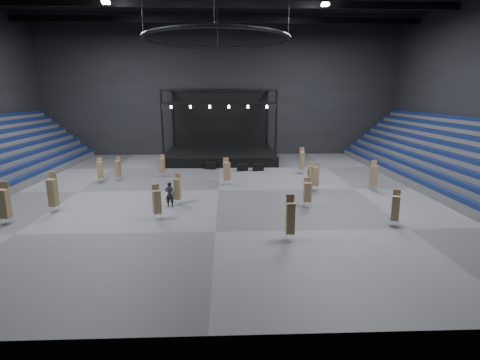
{
  "coord_description": "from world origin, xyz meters",
  "views": [
    {
      "loc": [
        0.68,
        -32.9,
        8.5
      ],
      "look_at": [
        1.89,
        -2.0,
        1.4
      ],
      "focal_mm": 28.0,
      "sensor_mm": 36.0,
      "label": 1
    }
  ],
  "objects_px": {
    "chair_stack_0": "(311,172)",
    "chair_stack_14": "(177,188)",
    "chair_stack_4": "(53,192)",
    "flight_case_right": "(258,167)",
    "chair_stack_11": "(157,201)",
    "chair_stack_3": "(302,160)",
    "chair_stack_9": "(395,207)",
    "chair_stack_6": "(227,171)",
    "chair_stack_13": "(5,203)",
    "flight_case_mid": "(243,167)",
    "man_center": "(170,194)",
    "chair_stack_5": "(315,176)",
    "chair_stack_12": "(100,169)",
    "stage": "(220,149)",
    "chair_stack_10": "(118,168)",
    "chair_stack_1": "(162,165)",
    "chair_stack_2": "(290,217)",
    "chair_stack_7": "(374,175)",
    "chair_stack_8": "(307,192)",
    "crew_member": "(311,173)"
  },
  "relations": [
    {
      "from": "chair_stack_1",
      "to": "chair_stack_14",
      "type": "relative_size",
      "value": 0.94
    },
    {
      "from": "chair_stack_8",
      "to": "chair_stack_12",
      "type": "bearing_deg",
      "value": 155.11
    },
    {
      "from": "chair_stack_2",
      "to": "chair_stack_6",
      "type": "xyz_separation_m",
      "value": [
        -3.69,
        14.13,
        -0.03
      ]
    },
    {
      "from": "crew_member",
      "to": "chair_stack_9",
      "type": "bearing_deg",
      "value": -157.22
    },
    {
      "from": "chair_stack_10",
      "to": "chair_stack_13",
      "type": "relative_size",
      "value": 0.82
    },
    {
      "from": "chair_stack_6",
      "to": "chair_stack_13",
      "type": "distance_m",
      "value": 18.22
    },
    {
      "from": "chair_stack_14",
      "to": "man_center",
      "type": "height_order",
      "value": "chair_stack_14"
    },
    {
      "from": "chair_stack_5",
      "to": "chair_stack_10",
      "type": "bearing_deg",
      "value": 153.13
    },
    {
      "from": "chair_stack_6",
      "to": "chair_stack_8",
      "type": "xyz_separation_m",
      "value": [
        6.15,
        -7.55,
        -0.14
      ]
    },
    {
      "from": "chair_stack_4",
      "to": "chair_stack_14",
      "type": "xyz_separation_m",
      "value": [
        8.86,
        1.75,
        -0.27
      ]
    },
    {
      "from": "chair_stack_1",
      "to": "chair_stack_14",
      "type": "xyz_separation_m",
      "value": [
        2.89,
        -10.28,
        0.04
      ]
    },
    {
      "from": "stage",
      "to": "chair_stack_10",
      "type": "distance_m",
      "value": 15.43
    },
    {
      "from": "flight_case_mid",
      "to": "man_center",
      "type": "height_order",
      "value": "man_center"
    },
    {
      "from": "chair_stack_9",
      "to": "chair_stack_6",
      "type": "bearing_deg",
      "value": 156.05
    },
    {
      "from": "chair_stack_0",
      "to": "chair_stack_13",
      "type": "height_order",
      "value": "chair_stack_13"
    },
    {
      "from": "flight_case_right",
      "to": "chair_stack_12",
      "type": "relative_size",
      "value": 0.49
    },
    {
      "from": "chair_stack_2",
      "to": "chair_stack_13",
      "type": "xyz_separation_m",
      "value": [
        -18.47,
        3.48,
        0.07
      ]
    },
    {
      "from": "chair_stack_3",
      "to": "chair_stack_2",
      "type": "bearing_deg",
      "value": -102.46
    },
    {
      "from": "chair_stack_5",
      "to": "chair_stack_12",
      "type": "bearing_deg",
      "value": 156.65
    },
    {
      "from": "stage",
      "to": "man_center",
      "type": "bearing_deg",
      "value": -99.76
    },
    {
      "from": "chair_stack_7",
      "to": "man_center",
      "type": "relative_size",
      "value": 1.38
    },
    {
      "from": "chair_stack_3",
      "to": "chair_stack_14",
      "type": "xyz_separation_m",
      "value": [
        -12.16,
        -11.2,
        -0.2
      ]
    },
    {
      "from": "chair_stack_0",
      "to": "chair_stack_14",
      "type": "relative_size",
      "value": 0.87
    },
    {
      "from": "chair_stack_8",
      "to": "chair_stack_10",
      "type": "bearing_deg",
      "value": 150.82
    },
    {
      "from": "stage",
      "to": "chair_stack_2",
      "type": "distance_m",
      "value": 28.58
    },
    {
      "from": "chair_stack_7",
      "to": "chair_stack_4",
      "type": "bearing_deg",
      "value": -167.14
    },
    {
      "from": "chair_stack_4",
      "to": "chair_stack_10",
      "type": "height_order",
      "value": "chair_stack_4"
    },
    {
      "from": "flight_case_mid",
      "to": "chair_stack_9",
      "type": "distance_m",
      "value": 20.77
    },
    {
      "from": "chair_stack_7",
      "to": "chair_stack_8",
      "type": "distance_m",
      "value": 8.58
    },
    {
      "from": "chair_stack_9",
      "to": "chair_stack_14",
      "type": "height_order",
      "value": "chair_stack_14"
    },
    {
      "from": "chair_stack_7",
      "to": "chair_stack_0",
      "type": "bearing_deg",
      "value": 151.41
    },
    {
      "from": "chair_stack_1",
      "to": "man_center",
      "type": "height_order",
      "value": "chair_stack_1"
    },
    {
      "from": "chair_stack_11",
      "to": "man_center",
      "type": "distance_m",
      "value": 2.97
    },
    {
      "from": "stage",
      "to": "chair_stack_4",
      "type": "bearing_deg",
      "value": -118.47
    },
    {
      "from": "chair_stack_7",
      "to": "chair_stack_11",
      "type": "distance_m",
      "value": 19.52
    },
    {
      "from": "chair_stack_0",
      "to": "chair_stack_9",
      "type": "distance_m",
      "value": 12.52
    },
    {
      "from": "chair_stack_8",
      "to": "chair_stack_10",
      "type": "height_order",
      "value": "chair_stack_10"
    },
    {
      "from": "chair_stack_0",
      "to": "chair_stack_6",
      "type": "relative_size",
      "value": 0.82
    },
    {
      "from": "chair_stack_4",
      "to": "chair_stack_5",
      "type": "distance_m",
      "value": 21.41
    },
    {
      "from": "chair_stack_0",
      "to": "chair_stack_3",
      "type": "relative_size",
      "value": 0.74
    },
    {
      "from": "chair_stack_4",
      "to": "chair_stack_7",
      "type": "distance_m",
      "value": 26.55
    },
    {
      "from": "chair_stack_14",
      "to": "chair_stack_8",
      "type": "bearing_deg",
      "value": 5.2
    },
    {
      "from": "flight_case_right",
      "to": "chair_stack_11",
      "type": "bearing_deg",
      "value": -117.1
    },
    {
      "from": "chair_stack_13",
      "to": "chair_stack_12",
      "type": "bearing_deg",
      "value": 84.98
    },
    {
      "from": "stage",
      "to": "flight_case_mid",
      "type": "height_order",
      "value": "stage"
    },
    {
      "from": "chair_stack_10",
      "to": "man_center",
      "type": "relative_size",
      "value": 1.19
    },
    {
      "from": "stage",
      "to": "chair_stack_7",
      "type": "xyz_separation_m",
      "value": [
        14.0,
        -16.79,
        -0.04
      ]
    },
    {
      "from": "man_center",
      "to": "crew_member",
      "type": "relative_size",
      "value": 1.07
    },
    {
      "from": "man_center",
      "to": "crew_member",
      "type": "distance_m",
      "value": 14.86
    },
    {
      "from": "chair_stack_11",
      "to": "chair_stack_13",
      "type": "distance_m",
      "value": 9.92
    }
  ]
}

